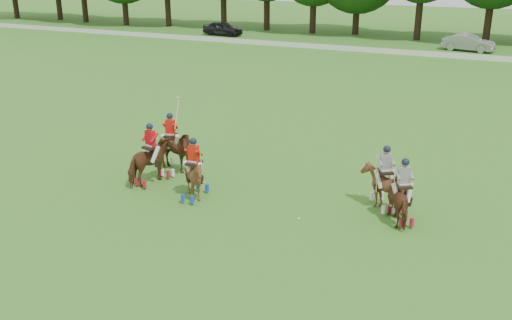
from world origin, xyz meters
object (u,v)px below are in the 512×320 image
at_px(polo_ball, 299,219).
at_px(polo_red_c, 195,177).
at_px(car_left, 223,28).
at_px(polo_red_b, 172,151).
at_px(polo_stripe_a, 402,199).
at_px(car_mid, 469,43).
at_px(polo_red_a, 152,162).
at_px(polo_stripe_b, 384,186).

bearing_deg(polo_ball, polo_red_c, 178.72).
relative_size(car_left, polo_ball, 49.34).
relative_size(polo_red_b, polo_stripe_a, 1.36).
relative_size(polo_red_c, polo_stripe_a, 1.04).
relative_size(car_left, polo_red_c, 1.93).
distance_m(car_left, car_mid, 25.37).
xyz_separation_m(car_left, polo_red_a, (17.59, -38.86, 0.12)).
bearing_deg(car_left, polo_stripe_b, -140.11).
relative_size(polo_red_a, polo_stripe_a, 1.09).
bearing_deg(polo_red_a, polo_stripe_b, 9.47).
bearing_deg(polo_red_c, car_mid, 81.99).
height_order(car_mid, polo_stripe_b, polo_stripe_b).
height_order(polo_red_c, polo_ball, polo_red_c).
distance_m(polo_red_a, polo_red_c, 2.31).
xyz_separation_m(car_mid, polo_red_b, (-7.77, -37.49, 0.15)).
bearing_deg(polo_red_b, car_left, 115.15).
relative_size(polo_red_a, polo_stripe_b, 1.05).
bearing_deg(polo_stripe_a, polo_stripe_b, 134.61).
xyz_separation_m(car_mid, polo_ball, (-1.50, -39.52, -0.71)).
bearing_deg(polo_ball, polo_red_a, 173.94).
height_order(car_left, polo_stripe_a, polo_stripe_a).
height_order(car_mid, polo_red_b, polo_red_b).
bearing_deg(polo_red_a, polo_stripe_a, 3.94).
height_order(polo_red_a, polo_red_c, polo_red_a).
bearing_deg(polo_ball, car_mid, 87.83).
bearing_deg(car_mid, polo_red_b, 177.12).
bearing_deg(polo_stripe_a, polo_red_a, -176.06).
bearing_deg(polo_stripe_a, polo_ball, -157.04).
relative_size(car_mid, polo_red_a, 1.90).
bearing_deg(polo_stripe_a, polo_red_b, 175.62).
relative_size(car_mid, polo_stripe_b, 1.99).
xyz_separation_m(polo_red_c, polo_stripe_b, (6.37, 2.01, 0.00)).
distance_m(polo_red_a, polo_ball, 6.37).
bearing_deg(car_left, polo_red_a, -150.74).
xyz_separation_m(polo_red_b, polo_red_c, (2.22, -1.94, -0.08)).
height_order(car_left, car_mid, car_left).
height_order(car_mid, polo_red_a, polo_red_a).
distance_m(car_left, polo_red_c, 44.14).
bearing_deg(polo_red_b, polo_red_a, -90.51).
distance_m(polo_red_a, polo_stripe_a, 9.40).
distance_m(car_left, polo_stripe_a, 46.77).
bearing_deg(polo_red_b, polo_stripe_a, -4.38).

